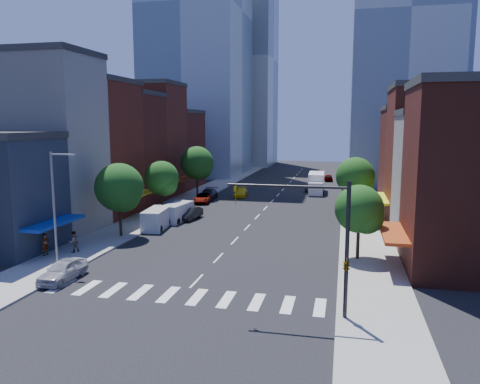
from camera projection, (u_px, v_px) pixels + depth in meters
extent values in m
plane|color=black|center=(197.00, 281.00, 33.87)|extent=(220.00, 220.00, 0.00)
cube|color=gray|center=(199.00, 194.00, 75.17)|extent=(5.00, 120.00, 0.15)
cube|color=gray|center=(359.00, 199.00, 69.75)|extent=(5.00, 120.00, 0.15)
cube|color=silver|center=(183.00, 296.00, 30.97)|extent=(19.00, 3.00, 0.01)
cube|color=#BCB6AD|center=(39.00, 146.00, 48.68)|extent=(12.00, 8.00, 18.00)
cube|color=maroon|center=(83.00, 151.00, 57.03)|extent=(12.00, 9.00, 16.00)
cube|color=#491B12|center=(116.00, 151.00, 65.31)|extent=(12.00, 8.00, 15.00)
cube|color=maroon|center=(142.00, 141.00, 73.37)|extent=(12.00, 9.00, 17.00)
cube|color=#491B12|center=(165.00, 151.00, 82.83)|extent=(12.00, 10.00, 13.00)
cube|color=#BCB6AD|center=(464.00, 182.00, 42.91)|extent=(12.00, 8.00, 12.00)
cube|color=maroon|center=(445.00, 158.00, 51.38)|extent=(12.00, 10.00, 15.00)
cube|color=#491B12|center=(429.00, 160.00, 61.18)|extent=(12.00, 10.00, 13.00)
cube|color=#8C99A8|center=(197.00, 13.00, 101.07)|extent=(20.00, 22.00, 70.00)
cube|color=#9EA5AD|center=(404.00, 19.00, 84.98)|extent=(18.00, 20.00, 60.00)
cube|color=#9EA5AD|center=(240.00, 60.00, 125.36)|extent=(18.00, 18.00, 56.00)
cylinder|color=black|center=(347.00, 251.00, 26.64)|extent=(0.24, 0.24, 8.00)
cylinder|color=black|center=(287.00, 186.00, 26.87)|extent=(7.00, 0.16, 0.16)
imported|color=gold|center=(236.00, 195.00, 27.61)|extent=(0.22, 0.18, 1.10)
imported|color=gold|center=(346.00, 264.00, 26.76)|extent=(0.48, 2.24, 0.90)
cylinder|color=slate|center=(54.00, 209.00, 36.75)|extent=(0.20, 0.20, 9.00)
cylinder|color=slate|center=(62.00, 155.00, 35.91)|extent=(2.00, 0.14, 0.14)
cube|color=slate|center=(73.00, 155.00, 35.72)|extent=(0.50, 0.25, 0.18)
cylinder|color=black|center=(120.00, 216.00, 46.67)|extent=(0.28, 0.28, 3.92)
sphere|color=#1A4513|center=(119.00, 187.00, 46.24)|extent=(4.80, 4.80, 4.80)
sphere|color=#1A4513|center=(124.00, 195.00, 45.92)|extent=(3.36, 3.36, 3.36)
cylinder|color=black|center=(162.00, 200.00, 57.31)|extent=(0.28, 0.28, 3.64)
sphere|color=#1A4513|center=(162.00, 178.00, 56.91)|extent=(4.20, 4.20, 4.20)
sphere|color=#1A4513|center=(165.00, 184.00, 56.58)|extent=(2.94, 2.94, 2.94)
cylinder|color=black|center=(197.00, 184.00, 70.78)|extent=(0.28, 0.28, 4.20)
sphere|color=#1A4513|center=(197.00, 163.00, 70.31)|extent=(5.00, 5.00, 5.00)
sphere|color=#1A4513|center=(200.00, 168.00, 70.01)|extent=(3.50, 3.50, 3.50)
cylinder|color=black|center=(358.00, 239.00, 38.83)|extent=(0.28, 0.28, 3.36)
sphere|color=#1A4513|center=(359.00, 209.00, 38.46)|extent=(4.00, 4.00, 4.00)
sphere|color=#1A4513|center=(367.00, 217.00, 38.13)|extent=(2.80, 2.80, 2.80)
cylinder|color=black|center=(354.00, 201.00, 56.16)|extent=(0.28, 0.28, 3.92)
sphere|color=#1A4513|center=(355.00, 176.00, 55.73)|extent=(4.60, 4.60, 4.60)
sphere|color=#1A4513|center=(360.00, 183.00, 55.41)|extent=(3.22, 3.22, 3.22)
imported|color=#A9A9AE|center=(63.00, 270.00, 33.88)|extent=(1.84, 4.53, 1.54)
imported|color=black|center=(190.00, 213.00, 55.46)|extent=(2.01, 4.51, 1.44)
imported|color=#999999|center=(203.00, 198.00, 66.93)|extent=(2.80, 5.09, 1.35)
imported|color=black|center=(208.00, 195.00, 69.57)|extent=(2.60, 5.57, 1.57)
cube|color=silver|center=(157.00, 219.00, 50.62)|extent=(2.57, 5.29, 2.14)
cube|color=black|center=(151.00, 220.00, 48.68)|extent=(1.98, 1.21, 0.92)
cylinder|color=black|center=(143.00, 229.00, 49.13)|extent=(0.34, 0.80, 0.77)
cylinder|color=black|center=(160.00, 229.00, 48.92)|extent=(0.34, 0.80, 0.77)
cylinder|color=black|center=(153.00, 222.00, 52.53)|extent=(0.34, 0.80, 0.77)
cylinder|color=black|center=(169.00, 222.00, 52.33)|extent=(0.34, 0.80, 0.77)
cube|color=silver|center=(177.00, 212.00, 54.52)|extent=(2.51, 5.12, 2.07)
cube|color=black|center=(170.00, 213.00, 52.73)|extent=(1.92, 1.19, 0.89)
cylinder|color=black|center=(164.00, 220.00, 53.34)|extent=(0.33, 0.77, 0.75)
cylinder|color=black|center=(178.00, 221.00, 52.77)|extent=(0.33, 0.77, 0.75)
cylinder|color=black|center=(177.00, 215.00, 56.48)|extent=(0.33, 0.77, 0.75)
cylinder|color=black|center=(190.00, 216.00, 55.90)|extent=(0.33, 0.77, 0.75)
imported|color=yellow|center=(241.00, 192.00, 72.52)|extent=(2.24, 4.72, 1.33)
imported|color=black|center=(312.00, 188.00, 78.01)|extent=(1.91, 4.15, 1.32)
imported|color=#999999|center=(329.00, 178.00, 92.14)|extent=(1.88, 4.02, 1.33)
cube|color=white|center=(316.00, 183.00, 76.81)|extent=(2.65, 6.65, 3.23)
cube|color=white|center=(316.00, 189.00, 73.15)|extent=(2.28, 1.89, 2.02)
cylinder|color=black|center=(309.00, 192.00, 74.24)|extent=(0.33, 0.92, 0.91)
cylinder|color=black|center=(323.00, 193.00, 73.83)|extent=(0.33, 0.92, 0.91)
cylinder|color=black|center=(310.00, 188.00, 78.66)|extent=(0.33, 0.92, 0.91)
cylinder|color=black|center=(323.00, 189.00, 78.25)|extent=(0.33, 0.92, 0.91)
imported|color=#999999|center=(45.00, 244.00, 39.86)|extent=(0.57, 0.76, 1.90)
imported|color=#999999|center=(74.00, 242.00, 40.82)|extent=(1.06, 1.14, 1.87)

